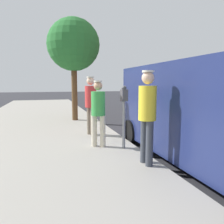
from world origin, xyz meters
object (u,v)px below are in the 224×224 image
object	(u,v)px
parking_meter_near	(124,106)
pedestrian_in_green	(98,109)
pedestrian_in_red	(91,102)
street_tree	(73,45)
pedestrian_in_yellow	(147,111)
parked_van	(212,111)

from	to	relation	value
parking_meter_near	pedestrian_in_green	size ratio (longest dim) A/B	0.93
parking_meter_near	pedestrian_in_red	world-z (taller)	pedestrian_in_red
street_tree	pedestrian_in_yellow	bearing A→B (deg)	96.67
pedestrian_in_yellow	parking_meter_near	bearing A→B (deg)	-87.13
parking_meter_near	parked_van	distance (m)	1.92
parking_meter_near	pedestrian_in_yellow	world-z (taller)	pedestrian_in_yellow
pedestrian_in_yellow	pedestrian_in_red	size ratio (longest dim) A/B	1.02
parking_meter_near	pedestrian_in_yellow	xyz separation A→B (m)	(-0.06, 1.15, 0.02)
parked_van	parking_meter_near	bearing A→B (deg)	-38.64
pedestrian_in_green	pedestrian_in_yellow	bearing A→B (deg)	113.03
pedestrian_in_green	pedestrian_in_red	distance (m)	1.29
parked_van	pedestrian_in_red	bearing A→B (deg)	-54.50
parking_meter_near	pedestrian_in_green	distance (m)	0.65
parked_van	street_tree	distance (m)	6.47
pedestrian_in_green	street_tree	xyz separation A→B (m)	(0.04, -4.23, 2.21)
street_tree	pedestrian_in_red	bearing A→B (deg)	92.21
pedestrian_in_yellow	pedestrian_in_green	size ratio (longest dim) A/B	1.11
parking_meter_near	street_tree	distance (m)	5.04
pedestrian_in_yellow	parked_van	xyz separation A→B (m)	(-1.44, 0.05, -0.05)
pedestrian_in_yellow	parked_van	world-z (taller)	parked_van
parked_van	street_tree	size ratio (longest dim) A/B	1.23
parking_meter_near	pedestrian_in_green	xyz separation A→B (m)	(0.56, -0.31, -0.10)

